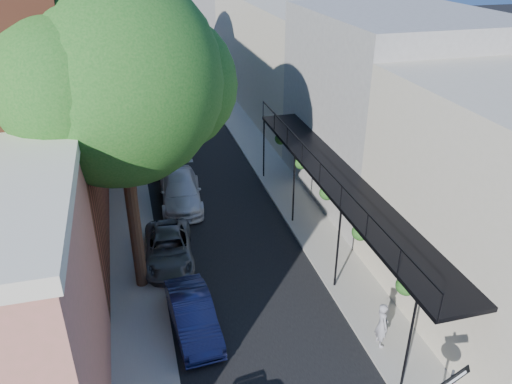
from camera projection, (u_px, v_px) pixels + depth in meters
road_surface at (178, 115)px, 37.24m from camera, size 6.00×64.00×0.01m
sidewalk_left at (123, 119)px, 36.29m from camera, size 2.00×64.00×0.12m
sidewalk_right at (230, 110)px, 38.13m from camera, size 2.00×64.00×0.12m
buildings_left at (28, 59)px, 31.77m from camera, size 10.10×59.10×12.00m
buildings_right at (296, 50)px, 36.82m from camera, size 9.80×55.00×10.00m
oak_near at (130, 81)px, 15.91m from camera, size 7.48×6.80×11.42m
oak_mid at (124, 55)px, 23.11m from camera, size 6.60×6.00×10.20m
oak_far at (118, 4)px, 30.32m from camera, size 7.70×7.00×11.90m
parked_car_b at (193, 315)px, 16.81m from camera, size 1.59×3.91×1.26m
parked_car_c at (169, 248)px, 20.45m from camera, size 2.25×4.34×1.17m
parked_car_d at (181, 191)px, 24.78m from camera, size 2.28×4.95×1.40m
parked_car_e at (164, 155)px, 28.78m from camera, size 1.89×4.19×1.40m
parked_car_f at (145, 127)px, 33.03m from camera, size 1.96×4.35×1.39m
parked_car_g at (155, 98)px, 38.82m from camera, size 2.49×4.96×1.35m
pedestrian at (382, 325)px, 15.97m from camera, size 0.45×0.63×1.62m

